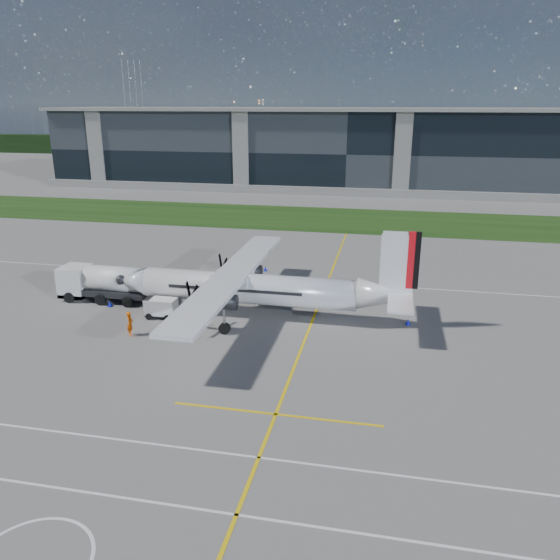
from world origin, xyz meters
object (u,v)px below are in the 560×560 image
object	(u,v)px
pylon_west	(134,107)
safety_cone_fwd	(110,304)
turboprop_aircraft	(260,272)
safety_cone_nose_stbd	(133,298)
fuel_tanker_truck	(99,283)
safety_cone_tail	(408,322)
baggage_tug	(161,308)
ground_crew_person	(130,322)
safety_cone_stbdwing	(265,269)

from	to	relation	value
pylon_west	safety_cone_fwd	size ratio (longest dim) A/B	60.00
turboprop_aircraft	safety_cone_nose_stbd	bearing A→B (deg)	173.54
safety_cone_fwd	fuel_tanker_truck	bearing A→B (deg)	140.60
safety_cone_nose_stbd	safety_cone_tail	xyz separation A→B (m)	(23.66, -0.65, 0.00)
turboprop_aircraft	safety_cone_tail	size ratio (longest dim) A/B	50.93
baggage_tug	safety_cone_nose_stbd	size ratio (longest dim) A/B	5.28
pylon_west	ground_crew_person	bearing A→B (deg)	-64.60
fuel_tanker_truck	safety_cone_stbdwing	xyz separation A→B (m)	(12.39, 11.37, -1.33)
safety_cone_stbdwing	fuel_tanker_truck	bearing A→B (deg)	-137.45
pylon_west	safety_cone_nose_stbd	size ratio (longest dim) A/B	60.00
fuel_tanker_truck	safety_cone_fwd	xyz separation A→B (m)	(1.68, -1.38, -1.33)
safety_cone_nose_stbd	safety_cone_tail	size ratio (longest dim) A/B	1.00
safety_cone_nose_stbd	ground_crew_person	bearing A→B (deg)	-64.98
baggage_tug	safety_cone_fwd	world-z (taller)	baggage_tug
ground_crew_person	safety_cone_nose_stbd	distance (m)	7.68
baggage_tug	safety_cone_tail	xyz separation A→B (m)	(19.61, 2.41, -0.54)
safety_cone_stbdwing	safety_cone_fwd	bearing A→B (deg)	-130.03
ground_crew_person	safety_cone_tail	distance (m)	21.38
baggage_tug	ground_crew_person	world-z (taller)	ground_crew_person
turboprop_aircraft	safety_cone_nose_stbd	xyz separation A→B (m)	(-11.87, 1.34, -3.57)
safety_cone_fwd	safety_cone_nose_stbd	bearing A→B (deg)	52.06
safety_cone_nose_stbd	safety_cone_stbdwing	size ratio (longest dim) A/B	1.00
turboprop_aircraft	safety_cone_nose_stbd	world-z (taller)	turboprop_aircraft
fuel_tanker_truck	safety_cone_fwd	bearing A→B (deg)	-39.40
fuel_tanker_truck	safety_cone_stbdwing	world-z (taller)	fuel_tanker_truck
ground_crew_person	safety_cone_tail	bearing A→B (deg)	-86.97
pylon_west	safety_cone_tail	world-z (taller)	pylon_west
safety_cone_fwd	ground_crew_person	bearing A→B (deg)	-49.25
pylon_west	ground_crew_person	xyz separation A→B (m)	(70.06, -147.51, -13.92)
safety_cone_fwd	pylon_west	bearing A→B (deg)	114.73
safety_cone_nose_stbd	safety_cone_stbdwing	xyz separation A→B (m)	(9.42, 11.09, 0.00)
turboprop_aircraft	safety_cone_nose_stbd	distance (m)	12.47
safety_cone_stbdwing	safety_cone_fwd	distance (m)	16.66
fuel_tanker_truck	baggage_tug	size ratio (longest dim) A/B	3.18
safety_cone_nose_stbd	safety_cone_stbdwing	world-z (taller)	same
ground_crew_person	fuel_tanker_truck	bearing A→B (deg)	29.10
safety_cone_stbdwing	safety_cone_nose_stbd	bearing A→B (deg)	-130.33
safety_cone_stbdwing	safety_cone_tail	xyz separation A→B (m)	(14.24, -11.74, 0.00)
safety_cone_nose_stbd	safety_cone_fwd	xyz separation A→B (m)	(-1.30, -1.66, 0.00)
turboprop_aircraft	safety_cone_fwd	world-z (taller)	turboprop_aircraft
fuel_tanker_truck	ground_crew_person	distance (m)	9.09
safety_cone_stbdwing	safety_cone_tail	size ratio (longest dim) A/B	1.00
baggage_tug	pylon_west	bearing A→B (deg)	116.26
ground_crew_person	safety_cone_tail	world-z (taller)	ground_crew_person
pylon_west	fuel_tanker_truck	bearing A→B (deg)	-65.62
safety_cone_fwd	safety_cone_stbdwing	bearing A→B (deg)	49.97
pylon_west	baggage_tug	size ratio (longest dim) A/B	11.37
safety_cone_fwd	baggage_tug	bearing A→B (deg)	-14.69
safety_cone_fwd	safety_cone_tail	distance (m)	24.97
turboprop_aircraft	ground_crew_person	bearing A→B (deg)	-147.21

